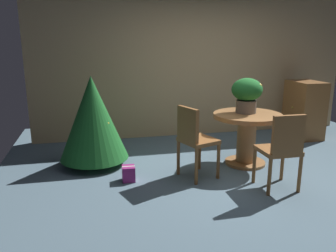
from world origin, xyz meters
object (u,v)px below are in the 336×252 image
object	(u,v)px
wooden_chair_left	(194,137)
round_dining_table	(247,131)
wooden_chair_near	(282,147)
flower_vase	(247,93)
wooden_cabinet	(304,110)
holiday_tree	(93,118)
gift_box_purple	(129,174)

from	to	relation	value
wooden_chair_left	round_dining_table	bearing A→B (deg)	20.00
wooden_chair_near	flower_vase	bearing A→B (deg)	89.83
wooden_cabinet	wooden_chair_near	bearing A→B (deg)	-129.69
round_dining_table	wooden_cabinet	world-z (taller)	wooden_cabinet
wooden_cabinet	round_dining_table	bearing A→B (deg)	-147.01
flower_vase	holiday_tree	bearing A→B (deg)	169.60
flower_vase	wooden_chair_near	xyz separation A→B (m)	(-0.00, -1.00, -0.50)
round_dining_table	flower_vase	size ratio (longest dim) A/B	1.95
flower_vase	holiday_tree	distance (m)	2.22
flower_vase	wooden_chair_left	bearing A→B (deg)	-156.05
wooden_chair_left	holiday_tree	distance (m)	1.50
round_dining_table	wooden_cabinet	size ratio (longest dim) A/B	0.93
wooden_chair_near	wooden_cabinet	distance (m)	2.61
wooden_chair_left	gift_box_purple	distance (m)	0.97
wooden_chair_left	flower_vase	bearing A→B (deg)	23.95
wooden_cabinet	wooden_chair_left	bearing A→B (deg)	-151.21
round_dining_table	flower_vase	bearing A→B (deg)	87.71
gift_box_purple	wooden_cabinet	distance (m)	3.69
wooden_chair_near	wooden_chair_left	bearing A→B (deg)	146.15
round_dining_table	wooden_chair_left	world-z (taller)	wooden_chair_left
round_dining_table	gift_box_purple	world-z (taller)	round_dining_table
round_dining_table	wooden_chair_left	bearing A→B (deg)	-160.00
wooden_chair_left	gift_box_purple	size ratio (longest dim) A/B	4.80
round_dining_table	wooden_chair_near	xyz separation A→B (m)	(0.00, -0.93, 0.04)
round_dining_table	holiday_tree	bearing A→B (deg)	167.72
wooden_chair_near	round_dining_table	bearing A→B (deg)	90.00
holiday_tree	wooden_cabinet	world-z (taller)	holiday_tree
gift_box_purple	holiday_tree	bearing A→B (deg)	119.89
flower_vase	gift_box_purple	world-z (taller)	flower_vase
wooden_chair_left	gift_box_purple	world-z (taller)	wooden_chair_left
flower_vase	wooden_chair_left	distance (m)	1.10
holiday_tree	round_dining_table	bearing A→B (deg)	-12.28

